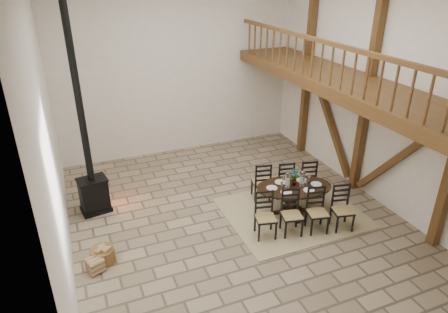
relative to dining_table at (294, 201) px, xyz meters
name	(u,v)px	position (x,y,z in m)	size (l,w,h in m)	color
ground	(233,215)	(-1.28, 0.51, -0.37)	(8.00, 8.00, 0.00)	gray
room_shell	(287,81)	(-0.09, 0.51, 2.65)	(7.02, 8.02, 5.01)	white
rug	(292,212)	(0.02, 0.08, -0.36)	(3.00, 2.50, 0.02)	tan
dining_table	(294,201)	(0.00, 0.00, 0.00)	(2.20, 2.26, 1.10)	black
wood_stove	(90,167)	(-4.15, 1.90, 0.76)	(0.72, 0.59, 5.00)	black
log_basket	(103,255)	(-4.23, 0.00, -0.21)	(0.45, 0.45, 0.37)	brown
log_stack	(95,265)	(-4.40, -0.23, -0.22)	(0.36, 0.37, 0.29)	tan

